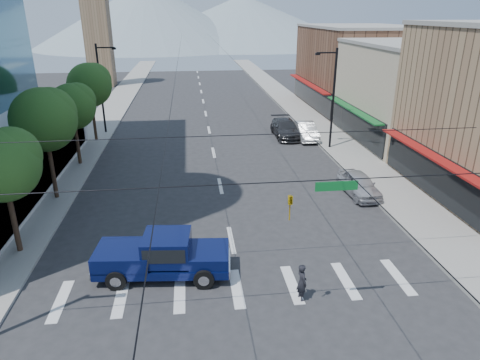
{
  "coord_description": "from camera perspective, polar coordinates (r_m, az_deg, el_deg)",
  "views": [
    {
      "loc": [
        -2.0,
        -14.86,
        11.85
      ],
      "look_at": [
        0.67,
        7.44,
        3.0
      ],
      "focal_mm": 32.0,
      "sensor_mm": 36.0,
      "label": 1
    }
  ],
  "objects": [
    {
      "name": "ground",
      "position": [
        19.11,
        0.7,
        -16.82
      ],
      "size": [
        160.0,
        160.0,
        0.0
      ],
      "primitive_type": "plane",
      "color": "#28282B",
      "rests_on": "ground"
    },
    {
      "name": "tree_near",
      "position": [
        23.84,
        -28.84,
        2.05
      ],
      "size": [
        3.65,
        3.64,
        6.71
      ],
      "color": "black",
      "rests_on": "ground"
    },
    {
      "name": "lamp_pole_ne",
      "position": [
        39.58,
        12.18,
        10.98
      ],
      "size": [
        2.0,
        0.25,
        9.0
      ],
      "color": "black",
      "rests_on": "ground"
    },
    {
      "name": "pickup_truck",
      "position": [
        20.89,
        -10.33,
        -9.78
      ],
      "size": [
        6.58,
        2.97,
        2.16
      ],
      "rotation": [
        0.0,
        0.0,
        -0.1
      ],
      "color": "#081040",
      "rests_on": "ground"
    },
    {
      "name": "mountain_right",
      "position": [
        176.26,
        0.37,
        20.58
      ],
      "size": [
        90.0,
        90.0,
        18.0
      ],
      "primitive_type": "cone",
      "color": "gray",
      "rests_on": "ground"
    },
    {
      "name": "parked_car_near",
      "position": [
        30.61,
        15.56,
        -0.53
      ],
      "size": [
        2.06,
        4.64,
        1.55
      ],
      "primitive_type": "imported",
      "rotation": [
        0.0,
        0.0,
        0.05
      ],
      "color": "#B7B7BC",
      "rests_on": "ground"
    },
    {
      "name": "clock_tower",
      "position": [
        78.22,
        -18.62,
        19.59
      ],
      "size": [
        4.8,
        4.8,
        20.4
      ],
      "color": "#8C6B4C",
      "rests_on": "ground"
    },
    {
      "name": "parked_car_far",
      "position": [
        43.81,
        6.11,
        6.85
      ],
      "size": [
        2.41,
        5.9,
        1.71
      ],
      "primitive_type": "imported",
      "rotation": [
        0.0,
        0.0,
        -0.0
      ],
      "color": "#2D2D2F",
      "rests_on": "ground"
    },
    {
      "name": "tree_midfar",
      "position": [
        36.76,
        -21.26,
        9.31
      ],
      "size": [
        3.65,
        3.64,
        6.71
      ],
      "color": "black",
      "rests_on": "ground"
    },
    {
      "name": "shop_far",
      "position": [
        59.5,
        15.41,
        14.16
      ],
      "size": [
        12.0,
        18.0,
        10.0
      ],
      "primitive_type": "cube",
      "color": "brown",
      "rests_on": "ground"
    },
    {
      "name": "tree_midnear",
      "position": [
        30.05,
        -24.44,
        7.57
      ],
      "size": [
        4.09,
        4.09,
        7.52
      ],
      "color": "black",
      "rests_on": "ground"
    },
    {
      "name": "shop_mid",
      "position": [
        45.26,
        22.78,
        10.52
      ],
      "size": [
        12.0,
        14.0,
        9.0
      ],
      "primitive_type": "cube",
      "color": "tan",
      "rests_on": "ground"
    },
    {
      "name": "sidewalk_left",
      "position": [
        56.99,
        -16.97,
        8.66
      ],
      "size": [
        4.0,
        120.0,
        0.15
      ],
      "primitive_type": "cube",
      "color": "gray",
      "rests_on": "ground"
    },
    {
      "name": "lamp_pole_nw",
      "position": [
        46.21,
        -17.95,
        11.89
      ],
      "size": [
        2.0,
        0.25,
        9.0
      ],
      "color": "black",
      "rests_on": "ground"
    },
    {
      "name": "sidewalk_right",
      "position": [
        57.83,
        7.44,
        9.58
      ],
      "size": [
        4.0,
        120.0,
        0.15
      ],
      "primitive_type": "cube",
      "color": "gray",
      "rests_on": "ground"
    },
    {
      "name": "signal_rig",
      "position": [
        15.77,
        1.95,
        -5.69
      ],
      "size": [
        21.8,
        0.2,
        9.0
      ],
      "color": "black",
      "rests_on": "ground"
    },
    {
      "name": "mountain_left",
      "position": [
        165.37,
        -12.13,
        20.77
      ],
      "size": [
        80.0,
        80.0,
        22.0
      ],
      "primitive_type": "cone",
      "color": "gray",
      "rests_on": "ground"
    },
    {
      "name": "parked_car_mid",
      "position": [
        43.24,
        8.76,
        6.48
      ],
      "size": [
        1.85,
        5.05,
        1.65
      ],
      "primitive_type": "imported",
      "rotation": [
        0.0,
        0.0,
        -0.02
      ],
      "color": "white",
      "rests_on": "ground"
    },
    {
      "name": "pedestrian",
      "position": [
        19.34,
        8.24,
        -13.32
      ],
      "size": [
        0.54,
        0.71,
        1.75
      ],
      "primitive_type": "imported",
      "rotation": [
        0.0,
        0.0,
        1.77
      ],
      "color": "black",
      "rests_on": "ground"
    },
    {
      "name": "tree_far",
      "position": [
        43.38,
        -19.25,
        12.05
      ],
      "size": [
        4.09,
        4.09,
        7.52
      ],
      "color": "black",
      "rests_on": "ground"
    }
  ]
}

